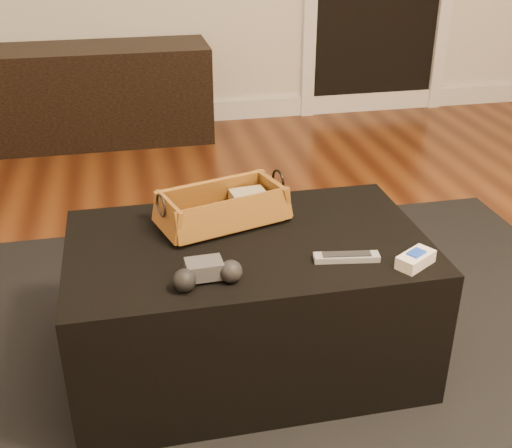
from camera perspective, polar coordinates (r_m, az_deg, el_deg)
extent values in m
cube|color=brown|center=(1.81, 2.26, -18.43)|extent=(5.00, 5.50, 0.01)
cube|color=white|center=(4.16, -7.03, 9.72)|extent=(5.00, 0.04, 0.12)
cube|color=black|center=(3.88, -14.66, 11.04)|extent=(1.38, 0.45, 0.54)
cube|color=black|center=(1.99, -0.39, -13.02)|extent=(2.60, 2.00, 0.01)
cube|color=black|center=(1.90, -0.72, -7.06)|extent=(1.00, 0.60, 0.42)
cube|color=black|center=(1.86, -3.31, 0.47)|extent=(0.20, 0.12, 0.02)
cube|color=tan|center=(1.93, -0.71, 2.18)|extent=(0.11, 0.08, 0.06)
cube|color=#935E21|center=(1.89, -2.96, 0.30)|extent=(0.36, 0.24, 0.01)
cube|color=#A96626|center=(1.93, -4.07, 2.69)|extent=(0.35, 0.13, 0.09)
cube|color=brown|center=(1.79, -1.86, 0.78)|extent=(0.35, 0.13, 0.09)
cube|color=#9B6123|center=(1.93, 1.60, 2.81)|extent=(0.08, 0.18, 0.09)
cube|color=#9E5B23|center=(1.80, -7.93, 0.65)|extent=(0.08, 0.18, 0.09)
torus|color=black|center=(1.93, 1.97, 3.91)|extent=(0.03, 0.07, 0.07)
torus|color=#2E251E|center=(1.78, -8.43, 1.63)|extent=(0.03, 0.07, 0.07)
cube|color=#3F3F42|center=(1.60, -4.62, -3.98)|extent=(0.09, 0.07, 0.04)
sphere|color=black|center=(1.57, -6.37, -5.00)|extent=(0.07, 0.07, 0.06)
sphere|color=black|center=(1.59, -2.25, -4.24)|extent=(0.07, 0.07, 0.06)
cube|color=#A5A9AD|center=(1.71, 8.05, -2.95)|extent=(0.18, 0.06, 0.02)
cube|color=black|center=(1.70, 8.07, -2.65)|extent=(0.13, 0.05, 0.00)
cube|color=white|center=(1.71, 14.00, -3.08)|extent=(0.12, 0.10, 0.03)
cube|color=blue|center=(1.70, 14.07, -2.52)|extent=(0.06, 0.05, 0.01)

